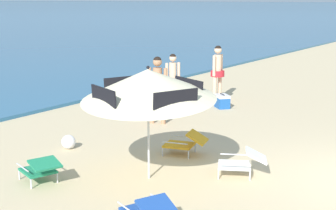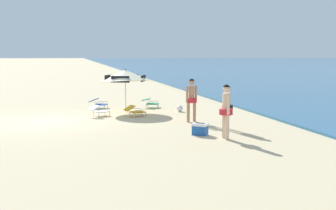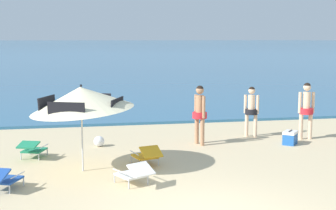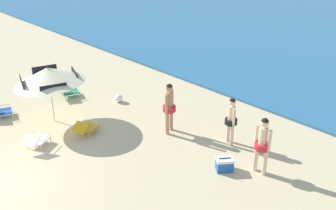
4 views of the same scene
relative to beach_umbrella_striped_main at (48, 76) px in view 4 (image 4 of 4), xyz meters
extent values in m
cylinder|color=silver|center=(0.00, 0.00, -0.74)|extent=(0.04, 0.04, 2.03)
cone|color=beige|center=(0.00, 0.00, 0.00)|extent=(3.02, 2.99, 0.77)
cube|color=black|center=(0.34, 0.81, -0.12)|extent=(0.82, 0.37, 0.30)
cube|color=black|center=(-0.81, 0.34, -0.12)|extent=(0.37, 0.82, 0.30)
cube|color=black|center=(-0.34, -0.81, -0.12)|extent=(0.82, 0.37, 0.30)
cube|color=black|center=(0.81, -0.34, -0.12)|extent=(0.37, 0.82, 0.30)
sphere|color=black|center=(0.00, 0.00, 0.31)|extent=(0.06, 0.06, 0.06)
cube|color=white|center=(1.02, -1.23, -1.55)|extent=(0.74, 0.77, 0.04)
cube|color=white|center=(1.20, -1.58, -1.34)|extent=(0.62, 0.57, 0.22)
cylinder|color=silver|center=(0.67, -1.09, -1.66)|extent=(0.03, 0.03, 0.18)
cylinder|color=silver|center=(1.11, -0.87, -1.66)|extent=(0.03, 0.03, 0.18)
cylinder|color=silver|center=(0.93, -1.60, -1.66)|extent=(0.03, 0.03, 0.18)
cylinder|color=silver|center=(1.37, -1.37, -1.66)|extent=(0.03, 0.03, 0.18)
cylinder|color=silver|center=(0.77, -1.36, -1.43)|extent=(0.27, 0.49, 0.02)
cylinder|color=silver|center=(1.27, -1.10, -1.43)|extent=(0.27, 0.49, 0.02)
cube|color=gold|center=(1.55, 0.34, -1.55)|extent=(0.66, 0.72, 0.04)
cube|color=gold|center=(1.65, -0.04, -1.35)|extent=(0.58, 0.50, 0.23)
cylinder|color=silver|center=(1.23, 0.55, -1.66)|extent=(0.03, 0.03, 0.18)
cylinder|color=silver|center=(1.71, 0.68, -1.66)|extent=(0.03, 0.03, 0.18)
cylinder|color=silver|center=(1.38, 0.00, -1.66)|extent=(0.03, 0.03, 0.18)
cylinder|color=silver|center=(1.86, 0.13, -1.66)|extent=(0.03, 0.03, 0.18)
cylinder|color=silver|center=(1.28, 0.27, -1.43)|extent=(0.16, 0.53, 0.02)
cylinder|color=silver|center=(1.82, 0.42, -1.43)|extent=(0.16, 0.53, 0.02)
cube|color=#1E4799|center=(-1.61, -1.09, -1.55)|extent=(0.71, 0.76, 0.04)
cylinder|color=silver|center=(-1.73, -0.74, -1.66)|extent=(0.03, 0.03, 0.18)
cylinder|color=silver|center=(-1.27, -0.93, -1.66)|extent=(0.03, 0.03, 0.18)
cylinder|color=silver|center=(-1.87, -0.98, -1.43)|extent=(0.24, 0.51, 0.02)
cylinder|color=silver|center=(-1.36, -1.20, -1.43)|extent=(0.24, 0.51, 0.02)
cube|color=#1E7F56|center=(-1.26, 1.56, -1.55)|extent=(0.69, 0.74, 0.04)
cube|color=#1E7F56|center=(-1.37, 1.24, -1.33)|extent=(0.60, 0.56, 0.13)
cylinder|color=silver|center=(-1.39, 1.91, -1.66)|extent=(0.03, 0.03, 0.18)
cylinder|color=silver|center=(-0.93, 1.75, -1.66)|extent=(0.03, 0.03, 0.18)
cylinder|color=silver|center=(-1.58, 1.38, -1.66)|extent=(0.03, 0.03, 0.18)
cylinder|color=silver|center=(-1.12, 1.21, -1.66)|extent=(0.03, 0.03, 0.18)
cylinder|color=silver|center=(-1.52, 1.66, -1.43)|extent=(0.20, 0.52, 0.02)
cylinder|color=silver|center=(-0.99, 1.47, -1.43)|extent=(0.20, 0.52, 0.02)
cylinder|color=tan|center=(3.52, 2.12, -1.32)|extent=(0.13, 0.13, 0.87)
cylinder|color=tan|center=(3.42, 2.42, -1.32)|extent=(0.13, 0.13, 0.87)
cylinder|color=red|center=(3.47, 2.27, -0.86)|extent=(0.43, 0.43, 0.18)
cylinder|color=tan|center=(3.47, 2.27, -0.57)|extent=(0.24, 0.24, 0.62)
cylinder|color=tan|center=(3.54, 2.06, -0.59)|extent=(0.09, 0.09, 0.65)
cylinder|color=tan|center=(3.40, 2.48, -0.59)|extent=(0.09, 0.09, 0.65)
sphere|color=tan|center=(3.47, 2.27, -0.11)|extent=(0.24, 0.24, 0.24)
sphere|color=black|center=(3.47, 2.27, -0.08)|extent=(0.22, 0.22, 0.22)
cylinder|color=beige|center=(5.51, 3.00, -1.35)|extent=(0.12, 0.12, 0.80)
cylinder|color=beige|center=(5.27, 3.15, -1.35)|extent=(0.12, 0.12, 0.80)
cylinder|color=black|center=(5.39, 3.07, -0.94)|extent=(0.40, 0.40, 0.17)
cylinder|color=beige|center=(5.39, 3.07, -0.67)|extent=(0.22, 0.22, 0.56)
cylinder|color=beige|center=(5.56, 2.97, -0.69)|extent=(0.09, 0.09, 0.60)
cylinder|color=beige|center=(5.22, 3.18, -0.69)|extent=(0.09, 0.09, 0.60)
sphere|color=beige|center=(5.39, 3.07, -0.25)|extent=(0.22, 0.22, 0.22)
sphere|color=black|center=(5.39, 3.07, -0.23)|extent=(0.20, 0.20, 0.20)
cylinder|color=beige|center=(6.80, 2.41, -1.31)|extent=(0.13, 0.13, 0.88)
cylinder|color=beige|center=(7.11, 2.39, -1.31)|extent=(0.13, 0.13, 0.88)
cylinder|color=red|center=(6.95, 2.40, -0.86)|extent=(0.44, 0.44, 0.18)
cylinder|color=beige|center=(6.95, 2.40, -0.57)|extent=(0.24, 0.24, 0.62)
cylinder|color=beige|center=(6.73, 2.41, -0.59)|extent=(0.09, 0.09, 0.66)
cylinder|color=beige|center=(7.17, 2.39, -0.59)|extent=(0.09, 0.09, 0.66)
sphere|color=beige|center=(6.95, 2.40, -0.10)|extent=(0.24, 0.24, 0.24)
sphere|color=black|center=(6.95, 2.40, -0.07)|extent=(0.22, 0.22, 0.22)
cube|color=#1E56A8|center=(6.15, 1.79, -1.59)|extent=(0.57, 0.59, 0.32)
cube|color=white|center=(6.15, 1.79, -1.39)|extent=(0.59, 0.60, 0.08)
cylinder|color=black|center=(6.15, 1.79, -1.34)|extent=(0.23, 0.27, 0.02)
sphere|color=white|center=(0.50, 2.57, -1.60)|extent=(0.31, 0.31, 0.31)
camera|label=1|loc=(-7.09, -5.26, 1.50)|focal=53.96mm
camera|label=2|loc=(18.85, -2.32, 0.96)|focal=42.17mm
camera|label=3|loc=(-0.08, -11.30, 1.40)|focal=51.02mm
camera|label=4|loc=(11.97, -6.71, 5.58)|focal=45.13mm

